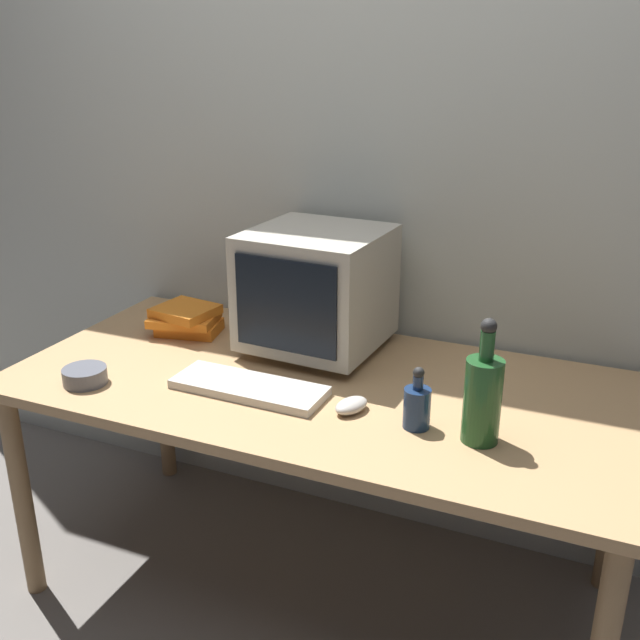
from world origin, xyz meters
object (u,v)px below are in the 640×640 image
(crt_monitor, at_px, (317,289))
(book_stack, at_px, (187,319))
(bottle_short, at_px, (417,406))
(cd_spindle, at_px, (85,376))
(keyboard, at_px, (249,387))
(computer_mouse, at_px, (351,405))
(bottle_tall, at_px, (483,396))

(crt_monitor, bearing_deg, book_stack, -174.08)
(bottle_short, distance_m, book_stack, 0.90)
(book_stack, height_order, cd_spindle, book_stack)
(keyboard, height_order, cd_spindle, cd_spindle)
(keyboard, height_order, book_stack, book_stack)
(computer_mouse, bearing_deg, bottle_tall, 19.87)
(book_stack, bearing_deg, keyboard, -37.21)
(bottle_tall, height_order, book_stack, bottle_tall)
(keyboard, bearing_deg, crt_monitor, 82.54)
(computer_mouse, distance_m, cd_spindle, 0.74)
(computer_mouse, bearing_deg, book_stack, 178.81)
(bottle_short, distance_m, cd_spindle, 0.91)
(book_stack, bearing_deg, cd_spindle, -96.76)
(cd_spindle, bearing_deg, book_stack, 83.24)
(crt_monitor, height_order, keyboard, crt_monitor)
(bottle_tall, relative_size, bottle_short, 1.93)
(crt_monitor, bearing_deg, bottle_short, -39.89)
(crt_monitor, relative_size, bottle_short, 2.56)
(bottle_tall, xyz_separation_m, bottle_short, (-0.15, 0.00, -0.06))
(crt_monitor, height_order, bottle_tall, crt_monitor)
(bottle_short, relative_size, cd_spindle, 1.32)
(computer_mouse, height_order, bottle_short, bottle_short)
(bottle_tall, bearing_deg, keyboard, 178.94)
(crt_monitor, xyz_separation_m, bottle_tall, (0.57, -0.35, -0.08))
(bottle_short, bearing_deg, crt_monitor, 140.11)
(crt_monitor, distance_m, bottle_short, 0.56)
(bottle_short, relative_size, book_stack, 0.67)
(crt_monitor, relative_size, cd_spindle, 3.39)
(computer_mouse, height_order, bottle_tall, bottle_tall)
(book_stack, relative_size, cd_spindle, 1.97)
(keyboard, distance_m, bottle_short, 0.47)
(computer_mouse, bearing_deg, keyboard, -157.71)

